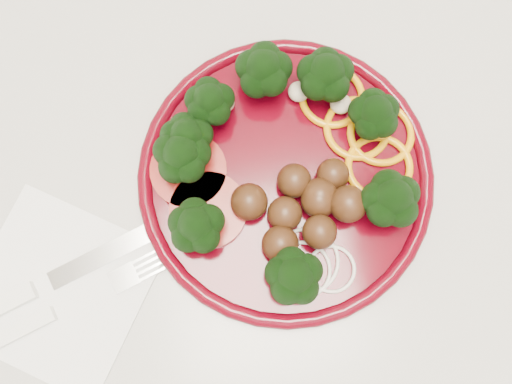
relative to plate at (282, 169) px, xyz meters
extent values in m
cube|color=silver|center=(-0.05, 0.02, -0.49)|extent=(2.40, 0.60, 0.87)
cube|color=#B5B4AC|center=(-0.05, 0.02, -0.04)|extent=(2.40, 0.60, 0.03)
cylinder|color=#48010C|center=(0.00, -0.01, -0.02)|extent=(0.27, 0.27, 0.01)
torus|color=#48010C|center=(0.00, -0.01, -0.01)|extent=(0.28, 0.28, 0.01)
sphere|color=#442411|center=(0.01, -0.01, 0.01)|extent=(0.03, 0.03, 0.03)
sphere|color=#442411|center=(-0.03, -0.03, 0.01)|extent=(0.03, 0.03, 0.03)
sphere|color=#442411|center=(0.04, -0.01, 0.01)|extent=(0.03, 0.03, 0.03)
sphere|color=#442411|center=(0.02, -0.06, 0.01)|extent=(0.03, 0.03, 0.03)
sphere|color=#442411|center=(0.05, -0.05, 0.01)|extent=(0.03, 0.03, 0.03)
sphere|color=#442411|center=(-0.02, -0.07, 0.01)|extent=(0.03, 0.03, 0.03)
sphere|color=#442411|center=(-0.01, -0.04, 0.01)|extent=(0.03, 0.03, 0.03)
sphere|color=#442411|center=(0.03, -0.04, 0.01)|extent=(0.03, 0.03, 0.03)
sphere|color=#442411|center=(0.03, -0.03, 0.01)|extent=(0.03, 0.03, 0.03)
torus|color=orange|center=(0.08, 0.03, -0.01)|extent=(0.06, 0.06, 0.01)
torus|color=orange|center=(0.09, -0.01, -0.01)|extent=(0.06, 0.06, 0.01)
torus|color=orange|center=(0.06, 0.06, -0.01)|extent=(0.06, 0.06, 0.01)
torus|color=orange|center=(0.10, 0.02, -0.01)|extent=(0.06, 0.06, 0.01)
cylinder|color=#720A07|center=(-0.08, 0.02, -0.01)|extent=(0.07, 0.07, 0.01)
cylinder|color=#720A07|center=(-0.07, -0.02, -0.01)|extent=(0.07, 0.07, 0.01)
torus|color=beige|center=(0.00, -0.09, -0.01)|extent=(0.05, 0.05, 0.00)
torus|color=beige|center=(0.03, -0.10, -0.01)|extent=(0.04, 0.04, 0.00)
torus|color=beige|center=(0.01, -0.08, -0.01)|extent=(0.06, 0.06, 0.00)
ellipsoid|color=#C6B793|center=(0.03, 0.07, 0.00)|extent=(0.02, 0.02, 0.01)
ellipsoid|color=#C6B793|center=(-0.04, 0.07, 0.00)|extent=(0.02, 0.02, 0.01)
ellipsoid|color=#C6B793|center=(0.07, 0.05, 0.00)|extent=(0.02, 0.02, 0.01)
cube|color=white|center=(-0.22, -0.07, -0.02)|extent=(0.21, 0.21, 0.00)
cube|color=silver|center=(-0.17, -0.04, -0.02)|extent=(0.11, 0.05, 0.00)
cube|color=white|center=(-0.26, -0.10, -0.01)|extent=(0.08, 0.03, 0.01)
cube|color=silver|center=(-0.16, -0.07, -0.02)|extent=(0.03, 0.03, 0.00)
cube|color=silver|center=(-0.13, -0.07, -0.02)|extent=(0.03, 0.01, 0.00)
cube|color=silver|center=(-0.13, -0.06, -0.02)|extent=(0.03, 0.01, 0.00)
cube|color=silver|center=(-0.14, -0.06, -0.02)|extent=(0.03, 0.01, 0.00)
cube|color=silver|center=(-0.14, -0.05, -0.02)|extent=(0.03, 0.01, 0.00)
camera|label=1|loc=(-0.05, -0.12, 0.50)|focal=40.00mm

